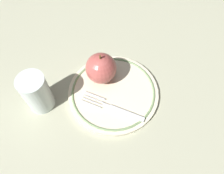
{
  "coord_description": "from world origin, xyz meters",
  "views": [
    {
      "loc": [
        -0.0,
        0.27,
        0.5
      ],
      "look_at": [
        -0.01,
        -0.01,
        0.03
      ],
      "focal_mm": 35.0,
      "sensor_mm": 36.0,
      "label": 1
    }
  ],
  "objects_px": {
    "plate": "(112,92)",
    "apple_red_whole": "(100,68)",
    "drinking_glass": "(35,93)",
    "fork": "(113,108)"
  },
  "relations": [
    {
      "from": "drinking_glass",
      "to": "fork",
      "type": "bearing_deg",
      "value": 171.13
    },
    {
      "from": "apple_red_whole",
      "to": "fork",
      "type": "relative_size",
      "value": 0.56
    },
    {
      "from": "apple_red_whole",
      "to": "fork",
      "type": "height_order",
      "value": "apple_red_whole"
    },
    {
      "from": "drinking_glass",
      "to": "apple_red_whole",
      "type": "bearing_deg",
      "value": -156.29
    },
    {
      "from": "plate",
      "to": "apple_red_whole",
      "type": "bearing_deg",
      "value": -56.2
    },
    {
      "from": "plate",
      "to": "apple_red_whole",
      "type": "xyz_separation_m",
      "value": [
        0.03,
        -0.04,
        0.05
      ]
    },
    {
      "from": "plate",
      "to": "drinking_glass",
      "type": "xyz_separation_m",
      "value": [
        0.18,
        0.02,
        0.05
      ]
    },
    {
      "from": "apple_red_whole",
      "to": "fork",
      "type": "distance_m",
      "value": 0.11
    },
    {
      "from": "apple_red_whole",
      "to": "fork",
      "type": "bearing_deg",
      "value": 107.31
    },
    {
      "from": "apple_red_whole",
      "to": "plate",
      "type": "bearing_deg",
      "value": 123.8
    }
  ]
}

